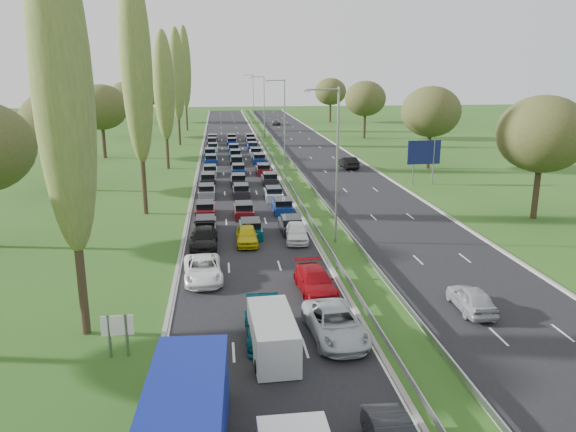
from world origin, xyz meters
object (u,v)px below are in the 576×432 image
blue_lorry (188,418)px  info_sign (118,330)px  white_van_rear (272,333)px  near_car_2 (203,269)px  direction_sign (424,154)px  near_car_3 (204,238)px

blue_lorry → info_sign: bearing=116.9°
white_van_rear → info_sign: size_ratio=2.39×
near_car_2 → direction_sign: (25.10, 28.50, 2.83)m
direction_sign → near_car_2: bearing=-131.4°
near_car_2 → near_car_3: bearing=87.0°
blue_lorry → info_sign: (-3.72, 8.26, -0.58)m
white_van_rear → direction_sign: (21.55, 38.69, 2.54)m
near_car_2 → direction_sign: direction_sign is taller
blue_lorry → white_van_rear: bearing=68.0°
near_car_2 → white_van_rear: (3.55, -10.19, 0.30)m
direction_sign → white_van_rear: bearing=-119.1°
blue_lorry → direction_sign: direction_sign is taller
white_van_rear → direction_sign: 44.36m
blue_lorry → near_car_2: bearing=92.7°
near_car_2 → blue_lorry: size_ratio=0.58×
near_car_2 → blue_lorry: 17.94m
near_car_3 → info_sign: info_sign is taller
blue_lorry → white_van_rear: 8.52m
blue_lorry → info_sign: blue_lorry is taller
near_car_3 → blue_lorry: blue_lorry is taller
info_sign → direction_sign: 47.83m
near_car_2 → near_car_3: (-0.08, 6.81, 0.01)m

